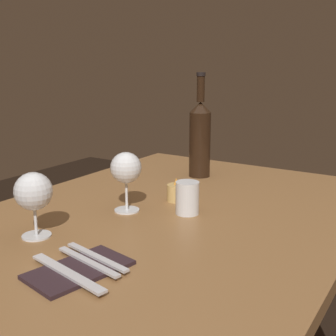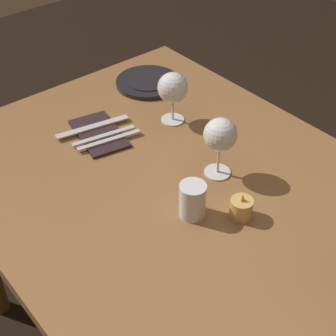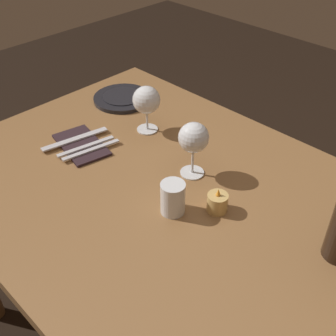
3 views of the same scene
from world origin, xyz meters
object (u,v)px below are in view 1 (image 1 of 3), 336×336
fork_outer (97,257)px  votive_candle (176,193)px  wine_glass_left (33,192)px  wine_bottle (200,137)px  table_knife (67,273)px  water_tumbler (187,199)px  wine_glass_right (126,169)px  fork_inner (88,261)px  folded_napkin (79,270)px

fork_outer → votive_candle: bearing=-170.4°
wine_glass_left → wine_bottle: (-0.67, 0.05, 0.03)m
wine_bottle → table_knife: size_ratio=1.67×
wine_glass_left → fork_outer: wine_glass_left is taller
wine_bottle → table_knife: bearing=10.8°
water_tumbler → wine_glass_right: bearing=-65.2°
fork_inner → fork_outer: 0.02m
water_tumbler → folded_napkin: (0.39, -0.01, -0.04)m
wine_glass_left → table_knife: (0.11, 0.20, -0.09)m
wine_glass_right → fork_inner: bearing=24.4°
wine_glass_left → votive_candle: bearing=161.6°
folded_napkin → fork_outer: bearing=180.0°
wine_glass_left → water_tumbler: (-0.32, 0.21, -0.06)m
wine_glass_right → fork_outer: (0.27, 0.14, -0.10)m
fork_outer → water_tumbler: bearing=178.5°
wine_glass_right → fork_inner: wine_glass_right is taller
votive_candle → folded_napkin: (0.47, 0.07, -0.02)m
wine_glass_right → folded_napkin: 0.37m
wine_glass_left → wine_bottle: size_ratio=0.43×
fork_outer → fork_inner: bearing=0.0°
fork_inner → table_knife: size_ratio=0.85×
wine_glass_left → votive_candle: 0.42m
wine_glass_left → water_tumbler: wine_glass_left is taller
wine_bottle → votive_candle: size_ratio=5.23×
table_knife → votive_candle: bearing=-171.9°
wine_bottle → fork_outer: (0.70, 0.15, -0.13)m
fork_inner → wine_bottle: bearing=-168.4°
folded_napkin → wine_bottle: bearing=-168.8°
wine_glass_right → folded_napkin: (0.32, 0.14, -0.11)m
folded_napkin → wine_glass_right: bearing=-157.2°
folded_napkin → fork_inner: (-0.03, 0.00, 0.01)m
water_tumbler → fork_inner: bearing=-1.4°
folded_napkin → table_knife: (0.03, 0.00, 0.01)m
wine_glass_left → fork_inner: bearing=75.9°
water_tumbler → folded_napkin: 0.39m
votive_candle → wine_glass_left: bearing=-18.4°
wine_glass_right → folded_napkin: size_ratio=0.76×
wine_glass_right → water_tumbler: wine_glass_right is taller
wine_bottle → fork_inner: (0.72, 0.15, -0.13)m
water_tumbler → fork_outer: (0.34, -0.01, -0.03)m
wine_bottle → folded_napkin: size_ratio=1.68×
wine_bottle → folded_napkin: wine_bottle is taller
wine_glass_left → wine_bottle: wine_bottle is taller
fork_inner → fork_outer: size_ratio=1.00×
wine_glass_left → fork_inner: (0.05, 0.20, -0.09)m
wine_glass_right → wine_bottle: size_ratio=0.45×
wine_glass_right → water_tumbler: (-0.07, 0.15, -0.07)m
votive_candle → fork_outer: 0.42m
fork_inner → fork_outer: same height
votive_candle → fork_outer: votive_candle is taller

